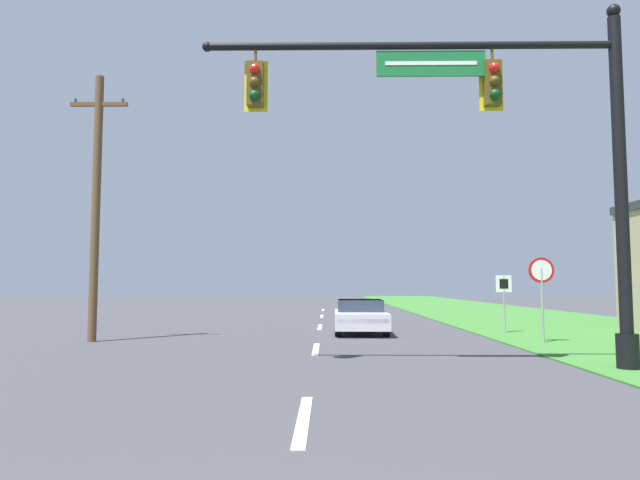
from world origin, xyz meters
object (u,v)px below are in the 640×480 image
car_ahead (360,316)px  stop_sign (542,280)px  signal_mast (515,145)px  utility_pole_near (96,202)px  route_sign_post (504,291)px

car_ahead → stop_sign: (5.18, -3.74, 1.26)m
signal_mast → utility_pole_near: utility_pole_near is taller
car_ahead → utility_pole_near: (-8.38, -3.31, 3.70)m
signal_mast → car_ahead: size_ratio=2.02×
signal_mast → stop_sign: signal_mast is taller
signal_mast → stop_sign: size_ratio=3.59×
stop_sign → utility_pole_near: size_ratio=0.30×
stop_sign → route_sign_post: 3.47m
signal_mast → utility_pole_near: 12.49m
route_sign_post → utility_pole_near: (-13.49, -3.02, 2.78)m
signal_mast → route_sign_post: (2.38, 8.72, -3.12)m
route_sign_post → utility_pole_near: bearing=-167.4°
route_sign_post → utility_pole_near: size_ratio=0.24×
car_ahead → stop_sign: 6.51m
car_ahead → utility_pole_near: bearing=-158.4°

